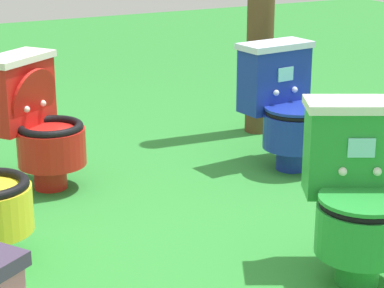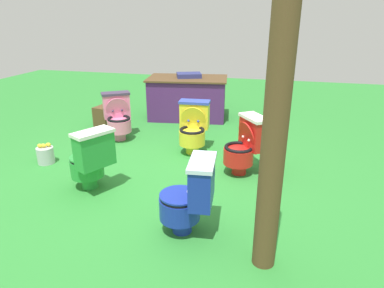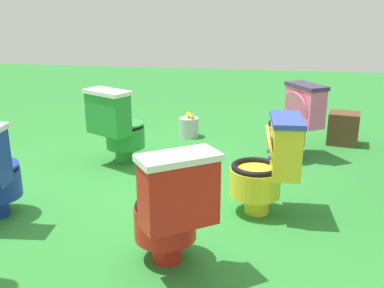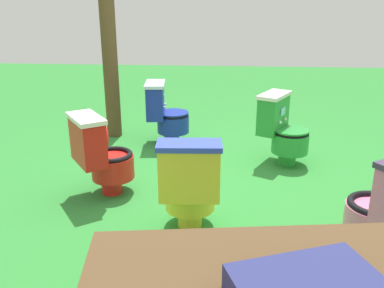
# 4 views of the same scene
# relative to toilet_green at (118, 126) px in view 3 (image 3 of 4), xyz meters

# --- Properties ---
(ground) EXTENTS (14.00, 14.00, 0.00)m
(ground) POSITION_rel_toilet_green_xyz_m (0.70, 0.50, -0.37)
(ground) COLOR #2D8433
(toilet_green) EXTENTS (0.62, 0.59, 0.73)m
(toilet_green) POSITION_rel_toilet_green_xyz_m (0.00, 0.00, 0.00)
(toilet_green) COLOR green
(toilet_green) RESTS_ON ground
(toilet_red) EXTENTS (0.63, 0.61, 0.73)m
(toilet_red) POSITION_rel_toilet_green_xyz_m (1.63, 0.86, 0.00)
(toilet_red) COLOR red
(toilet_red) RESTS_ON ground
(toilet_pink) EXTENTS (0.60, 0.63, 0.73)m
(toilet_pink) POSITION_rel_toilet_green_xyz_m (-0.45, 1.64, 0.00)
(toilet_pink) COLOR pink
(toilet_pink) RESTS_ON ground
(toilet_yellow) EXTENTS (0.45, 0.52, 0.73)m
(toilet_yellow) POSITION_rel_toilet_green_xyz_m (0.83, 1.40, 0.00)
(toilet_yellow) COLOR yellow
(toilet_yellow) RESTS_ON ground
(small_crate) EXTENTS (0.33, 0.36, 0.35)m
(small_crate) POSITION_rel_toilet_green_xyz_m (-1.00, 2.19, -0.20)
(small_crate) COLOR brown
(small_crate) RESTS_ON ground
(lemon_bucket) EXTENTS (0.22, 0.22, 0.28)m
(lemon_bucket) POSITION_rel_toilet_green_xyz_m (-0.98, 0.50, -0.25)
(lemon_bucket) COLOR #B7B7BF
(lemon_bucket) RESTS_ON ground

